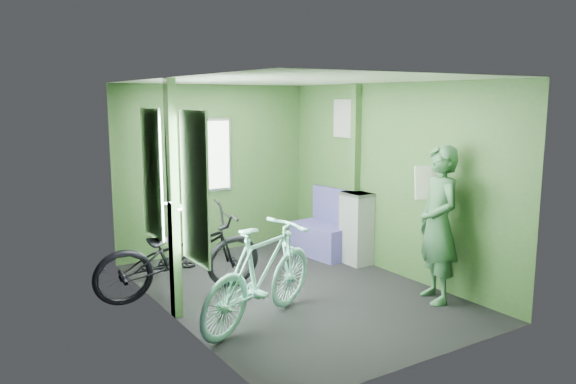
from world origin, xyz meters
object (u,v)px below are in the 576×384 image
at_px(bicycle_black, 182,297).
at_px(bench_seat, 324,236).
at_px(passenger, 438,224).
at_px(bicycle_mint, 262,324).
at_px(waste_box, 356,228).

distance_m(bicycle_black, bench_seat, 2.34).
bearing_deg(bench_seat, bicycle_black, -173.39).
relative_size(bicycle_black, passenger, 1.11).
bearing_deg(bicycle_mint, bicycle_black, -5.45).
bearing_deg(bicycle_mint, bench_seat, -73.14).
relative_size(bicycle_mint, waste_box, 1.78).
distance_m(bicycle_mint, passenger, 2.08).
xyz_separation_m(passenger, bench_seat, (0.04, 2.05, -0.56)).
xyz_separation_m(bicycle_black, passenger, (2.23, -1.53, 0.82)).
distance_m(bicycle_black, passenger, 2.82).
xyz_separation_m(bicycle_mint, passenger, (1.87, -0.43, 0.82)).
height_order(waste_box, bench_seat, waste_box).
height_order(bicycle_black, passenger, passenger).
relative_size(bicycle_black, bench_seat, 2.03).
distance_m(bicycle_black, waste_box, 2.42).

